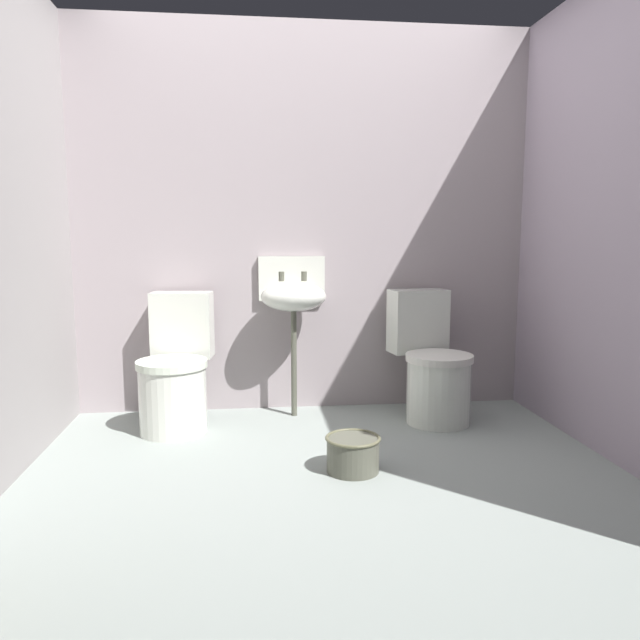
# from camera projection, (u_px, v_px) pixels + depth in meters

# --- Properties ---
(ground_plane) EXTENTS (3.27, 2.76, 0.08)m
(ground_plane) POSITION_uv_depth(u_px,v_px,m) (327.00, 484.00, 2.87)
(ground_plane) COLOR gray
(wall_back) EXTENTS (3.27, 0.10, 2.43)m
(wall_back) POSITION_uv_depth(u_px,v_px,m) (304.00, 221.00, 3.91)
(wall_back) COLOR #9D9094
(wall_back) RESTS_ON ground
(wall_right) EXTENTS (0.10, 2.56, 2.43)m
(wall_right) POSITION_uv_depth(u_px,v_px,m) (628.00, 216.00, 2.96)
(wall_right) COLOR #988999
(wall_right) RESTS_ON ground
(toilet_left) EXTENTS (0.44, 0.63, 0.78)m
(toilet_left) POSITION_uv_depth(u_px,v_px,m) (176.00, 374.00, 3.55)
(toilet_left) COLOR silver
(toilet_left) RESTS_ON ground
(toilet_right) EXTENTS (0.48, 0.65, 0.78)m
(toilet_right) POSITION_uv_depth(u_px,v_px,m) (432.00, 367.00, 3.72)
(toilet_right) COLOR silver
(toilet_right) RESTS_ON ground
(sink) EXTENTS (0.42, 0.35, 0.99)m
(sink) POSITION_uv_depth(u_px,v_px,m) (293.00, 295.00, 3.75)
(sink) COLOR #555548
(sink) RESTS_ON ground
(bucket) EXTENTS (0.27, 0.27, 0.17)m
(bucket) POSITION_uv_depth(u_px,v_px,m) (353.00, 453.00, 2.91)
(bucket) COLOR #555548
(bucket) RESTS_ON ground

